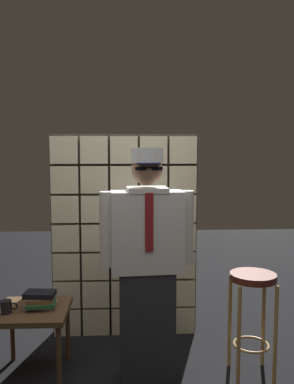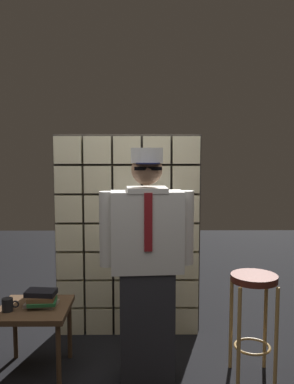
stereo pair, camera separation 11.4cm
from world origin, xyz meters
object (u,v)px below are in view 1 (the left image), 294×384
object	(u,v)px
side_table	(33,317)
coffee_mug	(6,307)
standing_person	(147,262)
book_stack	(40,300)
bar_stool	(252,300)

from	to	relation	value
side_table	coffee_mug	xyz separation A→B (m)	(-0.17, -0.08, 0.12)
standing_person	coffee_mug	xyz separation A→B (m)	(-1.01, 0.02, -0.33)
book_stack	coffee_mug	bearing A→B (deg)	-156.78
book_stack	coffee_mug	size ratio (longest dim) A/B	1.98
bar_stool	side_table	size ratio (longest dim) A/B	1.50
standing_person	book_stack	bearing A→B (deg)	167.60
side_table	book_stack	bearing A→B (deg)	15.59
standing_person	side_table	xyz separation A→B (m)	(-0.84, 0.10, -0.44)
standing_person	book_stack	size ratio (longest dim) A/B	6.82
book_stack	standing_person	bearing A→B (deg)	-8.15
standing_person	coffee_mug	distance (m)	1.07
bar_stool	book_stack	size ratio (longest dim) A/B	3.13
bar_stool	book_stack	distance (m)	1.58
side_table	book_stack	distance (m)	0.14
bar_stool	book_stack	world-z (taller)	bar_stool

